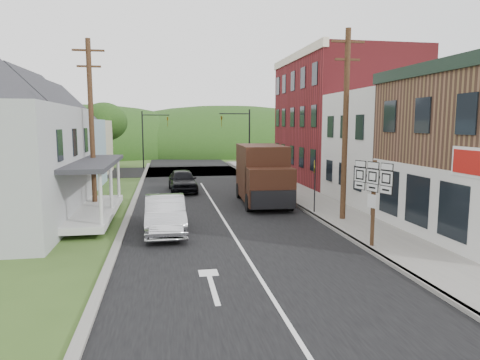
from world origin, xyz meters
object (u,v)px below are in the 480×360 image
route_sign_cluster (373,191)px  dark_sedan (183,181)px  delivery_van (263,175)px  warning_sign (314,179)px  silver_sedan (165,215)px

route_sign_cluster → dark_sedan: bearing=94.1°
delivery_van → warning_sign: bearing=-57.2°
silver_sedan → warning_sign: bearing=16.8°
silver_sedan → warning_sign: 8.04m
silver_sedan → route_sign_cluster: 8.61m
dark_sedan → warning_sign: (6.37, -8.84, 1.12)m
silver_sedan → dark_sedan: 11.35m
silver_sedan → route_sign_cluster: size_ratio=1.49×
delivery_van → route_sign_cluster: delivery_van is taller
warning_sign → route_sign_cluster: bearing=-72.0°
dark_sedan → route_sign_cluster: (6.35, -15.13, 1.46)m
dark_sedan → delivery_van: size_ratio=0.72×
route_sign_cluster → warning_sign: (0.02, 6.29, -0.34)m
silver_sedan → warning_sign: warning_sign is taller
delivery_van → warning_sign: delivery_van is taller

